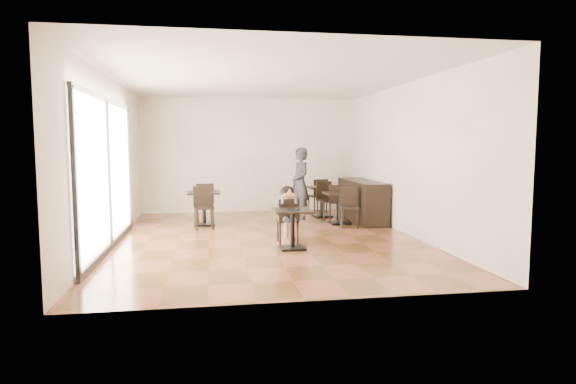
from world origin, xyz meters
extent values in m
cube|color=brown|center=(0.00, 0.00, 0.00)|extent=(6.00, 8.00, 0.01)
cube|color=silver|center=(0.00, 0.00, 3.20)|extent=(6.00, 8.00, 0.01)
cube|color=white|center=(0.00, 4.00, 1.60)|extent=(6.00, 0.01, 3.20)
cube|color=white|center=(0.00, -4.00, 1.60)|extent=(6.00, 0.01, 3.20)
cube|color=white|center=(-3.00, 0.00, 1.60)|extent=(0.01, 8.00, 3.20)
cube|color=white|center=(3.00, 0.00, 1.60)|extent=(0.01, 8.00, 3.20)
cube|color=white|center=(-2.97, -0.50, 1.40)|extent=(0.04, 4.50, 2.60)
cylinder|color=black|center=(0.34, -1.16, 0.74)|extent=(0.25, 0.25, 0.01)
imported|color=#323237|center=(1.15, 2.44, 0.91)|extent=(0.58, 0.75, 1.83)
cube|color=black|center=(2.65, 2.00, 0.50)|extent=(0.60, 2.40, 1.00)
camera|label=1|loc=(-1.13, -9.60, 1.91)|focal=30.00mm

